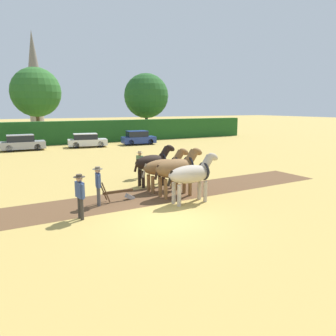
# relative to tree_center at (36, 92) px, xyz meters

# --- Properties ---
(ground_plane) EXTENTS (240.00, 240.00, 0.00)m
(ground_plane) POSITION_rel_tree_center_xyz_m (-0.02, -35.68, -6.18)
(ground_plane) COLOR tan
(plowed_furrow_strip) EXTENTS (26.90, 3.66, 0.01)m
(plowed_furrow_strip) POSITION_rel_tree_center_xyz_m (-1.99, -32.30, -6.18)
(plowed_furrow_strip) COLOR brown
(plowed_furrow_strip) RESTS_ON ground
(hedgerow) EXTENTS (55.24, 1.21, 2.68)m
(hedgerow) POSITION_rel_tree_center_xyz_m (-0.02, -6.72, -4.84)
(hedgerow) COLOR #1E511E
(hedgerow) RESTS_ON ground
(tree_center) EXTENTS (6.35, 6.35, 9.37)m
(tree_center) POSITION_rel_tree_center_xyz_m (0.00, 0.00, 0.00)
(tree_center) COLOR brown
(tree_center) RESTS_ON ground
(tree_center_right) EXTENTS (6.47, 6.47, 9.14)m
(tree_center_right) POSITION_rel_tree_center_xyz_m (14.91, -1.76, -0.29)
(tree_center_right) COLOR #423323
(tree_center_right) RESTS_ON ground
(church_spire) EXTENTS (2.98, 2.98, 19.32)m
(church_spire) POSITION_rel_tree_center_xyz_m (3.19, 26.53, 3.93)
(church_spire) COLOR gray
(church_spire) RESTS_ON ground
(draft_horse_lead_left) EXTENTS (2.82, 0.92, 2.30)m
(draft_horse_lead_left) POSITION_rel_tree_center_xyz_m (2.19, -34.09, -4.86)
(draft_horse_lead_left) COLOR #B2A38E
(draft_horse_lead_left) RESTS_ON ground
(draft_horse_lead_right) EXTENTS (2.79, 1.03, 2.40)m
(draft_horse_lead_right) POSITION_rel_tree_center_xyz_m (2.16, -32.82, -4.79)
(draft_horse_lead_right) COLOR brown
(draft_horse_lead_right) RESTS_ON ground
(draft_horse_trail_left) EXTENTS (2.84, 0.92, 2.24)m
(draft_horse_trail_left) POSITION_rel_tree_center_xyz_m (2.13, -31.56, -4.93)
(draft_horse_trail_left) COLOR brown
(draft_horse_trail_left) RESTS_ON ground
(draft_horse_trail_right) EXTENTS (2.62, 0.92, 2.31)m
(draft_horse_trail_right) POSITION_rel_tree_center_xyz_m (2.10, -30.29, -4.88)
(draft_horse_trail_right) COLOR black
(draft_horse_trail_right) RESTS_ON ground
(plow) EXTENTS (1.70, 0.47, 1.13)m
(plow) POSITION_rel_tree_center_xyz_m (-0.57, -32.26, -5.86)
(plow) COLOR #4C331E
(plow) RESTS_ON ground
(farmer_at_plow) EXTENTS (0.44, 0.67, 1.75)m
(farmer_at_plow) POSITION_rel_tree_center_xyz_m (-1.70, -32.52, -5.15)
(farmer_at_plow) COLOR #4C4C4C
(farmer_at_plow) RESTS_ON ground
(farmer_beside_team) EXTENTS (0.42, 0.64, 1.69)m
(farmer_beside_team) POSITION_rel_tree_center_xyz_m (2.20, -28.19, -5.20)
(farmer_beside_team) COLOR #38332D
(farmer_beside_team) RESTS_ON ground
(farmer_onlooker_left) EXTENTS (0.45, 0.68, 1.79)m
(farmer_onlooker_left) POSITION_rel_tree_center_xyz_m (-2.85, -33.96, -5.12)
(farmer_onlooker_left) COLOR #38332D
(farmer_onlooker_left) RESTS_ON ground
(parked_car_center_left) EXTENTS (4.24, 1.93, 1.58)m
(parked_car_center_left) POSITION_rel_tree_center_xyz_m (-2.93, -10.58, -5.42)
(parked_car_center_left) COLOR #9E9EA8
(parked_car_center_left) RESTS_ON ground
(parked_car_center) EXTENTS (4.36, 2.39, 1.48)m
(parked_car_center) POSITION_rel_tree_center_xyz_m (3.51, -10.90, -5.47)
(parked_car_center) COLOR silver
(parked_car_center) RESTS_ON ground
(parked_car_center_right) EXTENTS (3.95, 2.04, 1.60)m
(parked_car_center_right) POSITION_rel_tree_center_xyz_m (9.41, -11.29, -5.42)
(parked_car_center_right) COLOR navy
(parked_car_center_right) RESTS_ON ground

